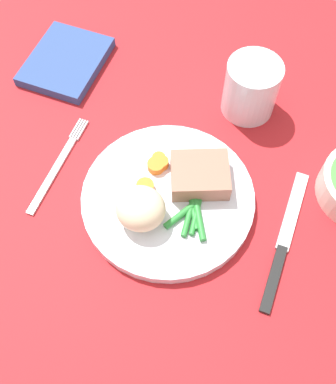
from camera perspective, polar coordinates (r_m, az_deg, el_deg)
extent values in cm
cube|color=red|center=(64.62, -2.28, 1.66)|extent=(120.00, 90.00, 2.00)
cylinder|color=white|center=(61.03, 0.00, -0.80)|extent=(23.03, 23.03, 1.60)
cube|color=#A86B56|center=(60.29, 4.00, 2.12)|extent=(9.43, 8.76, 2.96)
ellipsoid|color=beige|center=(56.80, -3.45, -2.08)|extent=(6.33, 6.08, 4.93)
cylinder|color=orange|center=(61.96, -1.51, 3.31)|extent=(2.35, 2.35, 1.18)
cylinder|color=orange|center=(60.43, -2.87, 0.65)|extent=(2.37, 2.37, 1.06)
cylinder|color=orange|center=(62.57, -1.15, 4.14)|extent=(1.86, 1.86, 1.09)
cylinder|color=orange|center=(62.17, -0.83, 3.65)|extent=(1.98, 1.98, 1.19)
cylinder|color=#2D8C38|center=(58.76, 3.78, -2.74)|extent=(4.34, 6.90, 0.88)
cylinder|color=#2D8C38|center=(59.41, 3.02, -1.60)|extent=(3.97, 6.52, 0.66)
cylinder|color=#2D8C38|center=(59.01, 2.82, -2.23)|extent=(1.62, 7.67, 0.78)
cylinder|color=#2D8C38|center=(58.66, 1.74, -2.75)|extent=(3.45, 5.34, 0.87)
cylinder|color=#2D8C38|center=(58.74, 3.49, -2.90)|extent=(1.47, 5.64, 0.73)
cube|color=silver|center=(65.51, -14.22, 2.09)|extent=(1.00, 13.00, 0.40)
cube|color=silver|center=(69.26, -11.50, 7.80)|extent=(0.24, 3.60, 0.40)
cube|color=silver|center=(69.10, -11.20, 7.71)|extent=(0.24, 3.60, 0.40)
cube|color=silver|center=(68.95, -10.91, 7.62)|extent=(0.24, 3.60, 0.40)
cube|color=silver|center=(68.80, -10.61, 7.53)|extent=(0.24, 3.60, 0.40)
cube|color=black|center=(58.85, 13.03, -10.49)|extent=(1.30, 9.00, 0.64)
cube|color=silver|center=(63.10, 15.28, -2.26)|extent=(1.70, 12.00, 0.40)
cylinder|color=silver|center=(68.37, 10.32, 12.63)|extent=(7.86, 7.86, 8.50)
cylinder|color=silver|center=(69.98, 10.04, 11.49)|extent=(7.23, 7.23, 4.21)
cube|color=#334C8C|center=(77.43, -12.60, 15.63)|extent=(11.06, 13.61, 1.56)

